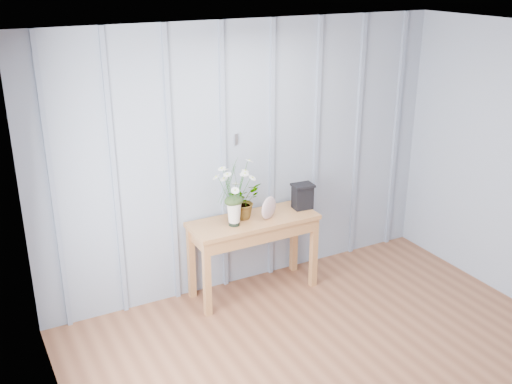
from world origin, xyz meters
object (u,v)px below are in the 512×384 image
daisy_vase (234,185)px  carved_box (303,196)px  felt_disc_vessel (269,208)px  sideboard (253,230)px

daisy_vase → carved_box: daisy_vase is taller
daisy_vase → felt_disc_vessel: size_ratio=2.86×
daisy_vase → felt_disc_vessel: daisy_vase is taller
sideboard → daisy_vase: daisy_vase is taller
felt_disc_vessel → daisy_vase: bearing=151.6°
daisy_vase → felt_disc_vessel: 0.44m
carved_box → felt_disc_vessel: bearing=-170.7°
daisy_vase → carved_box: (0.75, 0.05, -0.26)m
sideboard → daisy_vase: (-0.22, -0.04, 0.50)m
sideboard → daisy_vase: bearing=-168.5°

